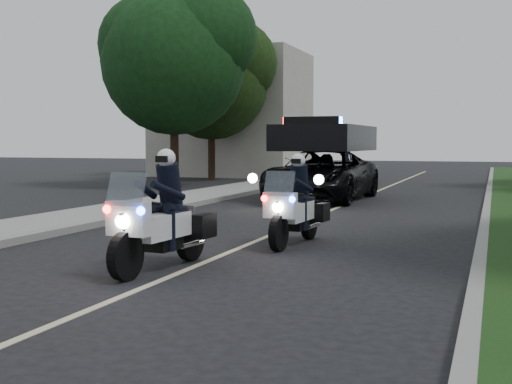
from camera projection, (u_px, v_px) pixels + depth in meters
ground at (209, 261)px, 10.66m from camera, size 120.00×120.00×0.00m
curb_right at (487, 207)px, 18.66m from camera, size 0.20×60.00×0.15m
curb_left at (218, 199)px, 21.43m from camera, size 0.20×60.00×0.15m
sidewalk_left at (187, 198)px, 21.80m from camera, size 2.00×60.00×0.16m
building_far at (232, 114)px, 38.18m from camera, size 8.00×6.00×7.00m
lane_marking at (343, 205)px, 20.05m from camera, size 0.12×50.00×0.01m
police_moto_left at (162, 269)px, 9.93m from camera, size 0.92×2.18×1.81m
police_moto_right at (295, 244)px, 12.36m from camera, size 0.82×2.04×1.70m
police_suv at (322, 200)px, 21.82m from camera, size 2.92×6.02×2.89m
bicycle at (346, 180)px, 33.20m from camera, size 0.75×1.81×0.92m
cyclist at (346, 180)px, 33.20m from camera, size 0.62×0.42×1.70m
tree_left_near at (175, 186)px, 28.67m from camera, size 7.92×7.92×10.25m
tree_left_far at (212, 180)px, 33.51m from camera, size 7.18×7.18×9.42m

